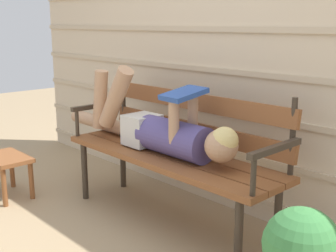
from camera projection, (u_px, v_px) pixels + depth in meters
name	position (u px, v px, depth m)	size (l,w,h in m)	color
ground_plane	(162.00, 224.00, 2.83)	(12.00, 12.00, 0.00)	tan
house_siding	(222.00, 50.00, 2.95)	(4.53, 0.08, 2.18)	beige
park_bench	(176.00, 145.00, 2.79)	(1.60, 0.47, 0.89)	brown
reclining_person	(157.00, 128.00, 2.80)	(1.70, 0.26, 0.54)	#514784
footstool	(7.00, 164.00, 3.23)	(0.41, 0.25, 0.31)	brown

